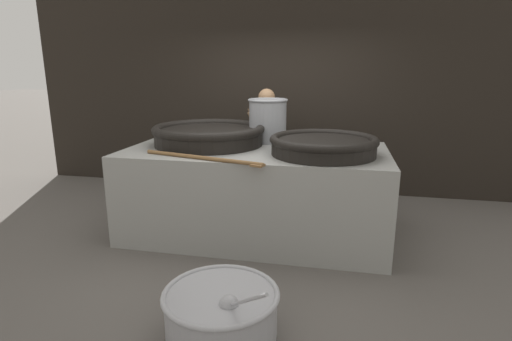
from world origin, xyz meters
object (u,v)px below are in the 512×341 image
giant_wok_near (209,134)px  giant_wok_far (323,145)px  cook (266,143)px  prep_bowl_vegetables (221,310)px  stock_pot (268,120)px

giant_wok_near → giant_wok_far: bearing=-12.8°
cook → prep_bowl_vegetables: cook is taller
giant_wok_near → prep_bowl_vegetables: 2.38m
stock_pot → prep_bowl_vegetables: 2.65m
giant_wok_near → cook: 1.10m
stock_pot → prep_bowl_vegetables: stock_pot is taller
giant_wok_near → stock_pot: (0.65, 0.36, 0.15)m
prep_bowl_vegetables → stock_pot: bearing=92.4°
giant_wok_near → cook: cook is taller
prep_bowl_vegetables → giant_wok_near: bearing=110.1°
stock_pot → cook: 0.72m
stock_pot → prep_bowl_vegetables: (0.10, -2.41, -1.10)m
giant_wok_near → stock_pot: size_ratio=2.52×
cook → prep_bowl_vegetables: (0.23, -2.99, -0.70)m
stock_pot → cook: size_ratio=0.32×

